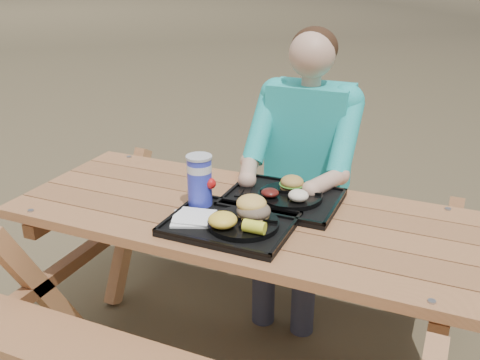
% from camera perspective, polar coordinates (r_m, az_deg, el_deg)
% --- Properties ---
extents(picnic_table, '(1.80, 1.49, 0.75)m').
position_cam_1_polar(picnic_table, '(2.29, 0.00, -11.73)').
color(picnic_table, '#999999').
rests_on(picnic_table, ground).
extents(tray_near, '(0.45, 0.35, 0.02)m').
position_cam_1_polar(tray_near, '(1.97, -1.05, -4.82)').
color(tray_near, black).
rests_on(tray_near, picnic_table).
extents(tray_far, '(0.45, 0.35, 0.02)m').
position_cam_1_polar(tray_far, '(2.18, 4.54, -2.15)').
color(tray_far, black).
rests_on(tray_far, picnic_table).
extents(plate_near, '(0.26, 0.26, 0.02)m').
position_cam_1_polar(plate_near, '(1.94, 0.37, -4.65)').
color(plate_near, black).
rests_on(plate_near, tray_near).
extents(plate_far, '(0.26, 0.26, 0.02)m').
position_cam_1_polar(plate_far, '(2.17, 5.39, -1.70)').
color(plate_far, black).
rests_on(plate_far, tray_far).
extents(napkin_stack, '(0.18, 0.18, 0.02)m').
position_cam_1_polar(napkin_stack, '(1.99, -5.24, -4.06)').
color(napkin_stack, white).
rests_on(napkin_stack, tray_near).
extents(soda_cup, '(0.10, 0.10, 0.19)m').
position_cam_1_polar(soda_cup, '(2.08, -4.33, -0.16)').
color(soda_cup, '#1924C2').
rests_on(soda_cup, tray_near).
extents(condiment_bbq, '(0.06, 0.06, 0.03)m').
position_cam_1_polar(condiment_bbq, '(2.07, 0.45, -2.64)').
color(condiment_bbq, black).
rests_on(condiment_bbq, tray_near).
extents(condiment_mustard, '(0.05, 0.05, 0.03)m').
position_cam_1_polar(condiment_mustard, '(2.05, 1.96, -2.88)').
color(condiment_mustard, yellow).
rests_on(condiment_mustard, tray_near).
extents(sandwich, '(0.12, 0.12, 0.12)m').
position_cam_1_polar(sandwich, '(1.94, 1.47, -2.31)').
color(sandwich, '#F4BB56').
rests_on(sandwich, plate_near).
extents(mac_cheese, '(0.10, 0.10, 0.05)m').
position_cam_1_polar(mac_cheese, '(1.89, -1.87, -4.28)').
color(mac_cheese, yellow).
rests_on(mac_cheese, plate_near).
extents(corn_cob, '(0.08, 0.08, 0.05)m').
position_cam_1_polar(corn_cob, '(1.85, 1.53, -5.01)').
color(corn_cob, '#FCFF35').
rests_on(corn_cob, plate_near).
extents(cutlery_far, '(0.07, 0.16, 0.01)m').
position_cam_1_polar(cutlery_far, '(2.24, 0.86, -0.96)').
color(cutlery_far, black).
rests_on(cutlery_far, tray_far).
extents(burger, '(0.10, 0.10, 0.09)m').
position_cam_1_polar(burger, '(2.19, 5.59, 0.10)').
color(burger, '#BB8E42').
rests_on(burger, plate_far).
extents(baked_beans, '(0.07, 0.07, 0.03)m').
position_cam_1_polar(baked_beans, '(2.13, 3.21, -1.36)').
color(baked_beans, '#571511').
rests_on(baked_beans, plate_far).
extents(potato_salad, '(0.08, 0.08, 0.04)m').
position_cam_1_polar(potato_salad, '(2.09, 6.25, -1.66)').
color(potato_salad, white).
rests_on(potato_salad, plate_far).
extents(diner, '(0.48, 0.84, 1.28)m').
position_cam_1_polar(diner, '(2.66, 7.05, -0.35)').
color(diner, '#1CBFC4').
rests_on(diner, ground).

